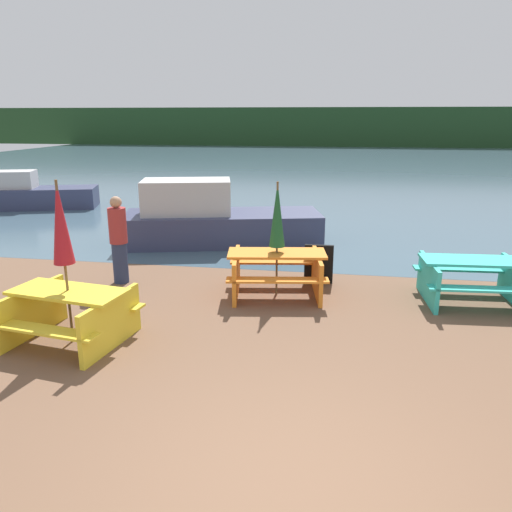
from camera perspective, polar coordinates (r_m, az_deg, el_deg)
ground_plane at (r=4.76m, az=3.66°, el=-25.35°), size 60.00×60.00×0.00m
water at (r=35.02m, az=9.04°, el=10.41°), size 60.00×50.00×0.00m
far_treeline at (r=54.89m, az=9.41°, el=14.35°), size 80.00×1.60×4.00m
picnic_table_yellow at (r=7.57m, az=-20.49°, el=-5.95°), size 1.81×1.61×0.77m
picnic_table_orange at (r=8.95m, az=2.37°, el=-1.50°), size 1.92×1.62×0.79m
picnic_table_teal at (r=9.35m, az=23.47°, el=-2.17°), size 1.82×1.49×0.77m
umbrella_darkgreen at (r=8.71m, az=2.45°, el=4.68°), size 0.28×0.28×2.04m
umbrella_crimson at (r=7.22m, az=-21.44°, el=3.46°), size 0.29×0.29×2.32m
boat at (r=12.66m, az=-4.84°, el=4.11°), size 5.16×2.80×1.61m
boat_second at (r=19.28m, az=-24.78°, el=6.43°), size 4.59×2.59×1.30m
person at (r=9.84m, az=-15.43°, el=1.77°), size 0.34×0.34×1.68m
signboard at (r=9.68m, az=7.18°, el=-0.90°), size 0.55×0.08×0.75m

